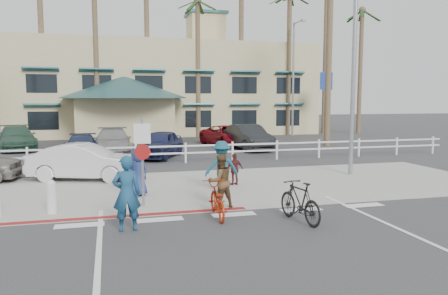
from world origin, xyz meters
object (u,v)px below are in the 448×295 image
object	(u,v)px
sign_post	(143,158)
bike_black	(300,201)
bike_red	(217,200)
car_white_sedan	(85,162)

from	to	relation	value
sign_post	bike_black	size ratio (longest dim) A/B	1.62
bike_red	bike_black	bearing A→B (deg)	156.93
sign_post	bike_red	xyz separation A→B (m)	(1.80, -1.72, -0.98)
bike_red	car_white_sedan	size ratio (longest dim) A/B	0.41
bike_red	car_white_sedan	xyz separation A→B (m)	(-3.65, 6.60, 0.24)
bike_black	bike_red	bearing A→B (deg)	-35.95
bike_red	sign_post	bearing A→B (deg)	-40.37
sign_post	bike_black	xyz separation A→B (m)	(3.75, -2.68, -0.91)
sign_post	bike_black	world-z (taller)	sign_post
bike_red	bike_black	xyz separation A→B (m)	(1.95, -0.97, 0.07)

